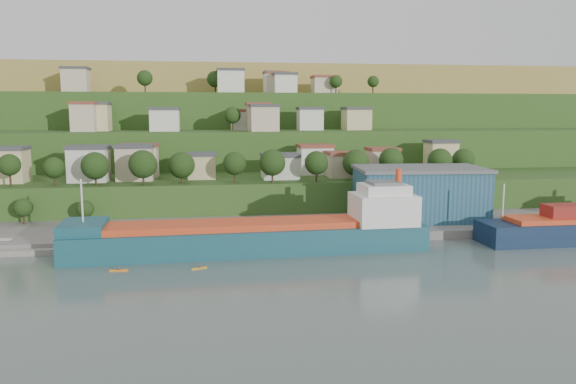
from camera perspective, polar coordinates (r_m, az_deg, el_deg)
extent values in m
plane|color=#485755|center=(104.56, -5.05, -7.54)|extent=(500.00, 500.00, 0.00)
cube|color=slate|center=(134.03, 2.84, -4.01)|extent=(220.00, 26.00, 4.00)
cube|color=#284719|center=(159.15, -6.21, -2.11)|extent=(260.00, 32.00, 20.00)
cube|color=#284719|center=(188.74, -6.55, -0.50)|extent=(280.00, 32.00, 44.00)
cube|color=#284719|center=(218.44, -6.80, 0.67)|extent=(300.00, 32.00, 70.00)
cube|color=olive|center=(291.96, -7.20, 2.54)|extent=(360.00, 120.00, 96.00)
cube|color=#D0C187|center=(162.33, -26.32, 2.36)|extent=(7.88, 7.91, 8.46)
cube|color=#3F3F44|center=(161.99, -26.43, 4.01)|extent=(8.48, 8.51, 0.90)
cube|color=silver|center=(157.02, -19.56, 2.60)|extent=(9.79, 8.62, 8.60)
cube|color=#3F3F44|center=(156.67, -19.64, 4.32)|extent=(10.39, 9.22, 0.90)
cube|color=#C8B597|center=(156.61, -15.23, 2.79)|extent=(9.46, 8.86, 8.70)
cube|color=#3F3F44|center=(156.26, -15.30, 4.54)|extent=(10.06, 9.46, 0.90)
cube|color=#C8B597|center=(162.79, -14.86, 2.96)|extent=(9.96, 8.73, 8.52)
cube|color=brown|center=(162.46, -14.92, 4.62)|extent=(10.56, 9.33, 0.90)
cube|color=#D0C187|center=(156.21, -8.76, 2.52)|extent=(7.47, 7.27, 6.28)
cube|color=#3F3F44|center=(155.90, -8.79, 3.83)|extent=(8.07, 7.87, 0.90)
cube|color=silver|center=(154.53, -0.81, 2.50)|extent=(9.74, 8.83, 6.03)
cube|color=#3F3F44|center=(154.22, -0.81, 3.78)|extent=(10.34, 9.43, 0.90)
cube|color=silver|center=(166.15, 2.75, 3.21)|extent=(9.52, 8.82, 7.86)
cube|color=brown|center=(165.83, 2.76, 4.72)|extent=(10.12, 9.42, 0.90)
cube|color=#C8B597|center=(158.85, 5.54, 2.67)|extent=(8.30, 8.28, 6.28)
cube|color=brown|center=(158.55, 5.56, 3.96)|extent=(8.90, 8.88, 0.90)
cube|color=#C8B597|center=(165.49, 9.56, 2.96)|extent=(8.23, 7.74, 7.11)
cube|color=brown|center=(165.18, 9.59, 4.34)|extent=(8.83, 8.34, 0.90)
cube|color=#D0C187|center=(175.73, 15.25, 3.38)|extent=(8.29, 7.24, 8.98)
cube|color=#3F3F44|center=(175.41, 15.31, 4.99)|extent=(8.89, 7.84, 0.90)
cube|color=#C8B597|center=(190.86, -19.95, 7.08)|extent=(7.40, 8.46, 8.54)
cube|color=brown|center=(190.87, -20.02, 8.50)|extent=(8.00, 9.06, 0.90)
cube|color=#D0C187|center=(194.78, -19.07, 7.13)|extent=(9.74, 8.82, 8.47)
cube|color=#3F3F44|center=(194.79, -19.14, 8.50)|extent=(10.34, 9.42, 0.90)
cube|color=silver|center=(186.98, -12.40, 7.09)|extent=(9.16, 8.29, 6.77)
cube|color=#3F3F44|center=(186.96, -12.44, 8.27)|extent=(9.76, 8.89, 0.90)
cube|color=silver|center=(192.89, -4.61, 7.20)|extent=(7.85, 7.68, 6.20)
cube|color=brown|center=(192.86, -4.63, 8.25)|extent=(8.45, 8.28, 0.90)
cube|color=#C8B597|center=(186.56, -3.08, 7.51)|extent=(7.30, 8.46, 8.37)
cube|color=brown|center=(186.56, -3.10, 8.94)|extent=(7.90, 9.06, 0.90)
cube|color=#C8B597|center=(182.19, -2.44, 7.41)|extent=(8.90, 8.31, 7.77)
cube|color=#3F3F44|center=(182.19, -2.45, 8.77)|extent=(9.50, 8.91, 0.90)
cube|color=silver|center=(193.35, 2.24, 7.33)|extent=(8.10, 7.23, 6.95)
cube|color=#3F3F44|center=(193.34, 2.25, 8.50)|extent=(8.70, 7.83, 0.90)
cube|color=#D0C187|center=(197.74, 6.95, 7.29)|extent=(8.70, 8.93, 6.93)
cube|color=#3F3F44|center=(197.72, 6.97, 8.43)|extent=(9.30, 9.53, 0.90)
cube|color=#C8B597|center=(225.19, -20.72, 10.46)|extent=(9.03, 8.77, 8.65)
cube|color=#3F3F44|center=(225.48, -20.78, 11.67)|extent=(9.63, 9.37, 0.90)
cube|color=silver|center=(215.92, -5.85, 11.02)|extent=(9.82, 7.46, 8.36)
cube|color=#3F3F44|center=(216.20, -5.87, 12.25)|extent=(10.42, 8.06, 0.90)
cube|color=silver|center=(219.69, -1.51, 10.93)|extent=(7.01, 7.62, 7.74)
cube|color=#3F3F44|center=(219.94, -1.52, 12.05)|extent=(7.61, 8.22, 0.90)
cube|color=#C8B597|center=(220.16, -1.20, 10.89)|extent=(8.42, 8.90, 7.50)
cube|color=brown|center=(220.40, -1.20, 11.98)|extent=(9.02, 9.50, 0.90)
cube|color=silver|center=(214.48, -0.32, 10.87)|extent=(8.30, 7.94, 6.79)
cube|color=#3F3F44|center=(214.70, -0.32, 11.90)|extent=(8.90, 8.54, 0.90)
cube|color=#C8B597|center=(220.66, 3.70, 10.69)|extent=(8.99, 8.50, 6.12)
cube|color=brown|center=(220.84, 3.71, 11.60)|extent=(9.59, 9.10, 0.90)
cylinder|color=#382619|center=(152.95, -26.37, 1.20)|extent=(0.50, 0.50, 3.95)
sphere|color=black|center=(152.62, -26.45, 2.49)|extent=(5.34, 5.34, 5.34)
cylinder|color=#382619|center=(151.44, -22.62, 1.19)|extent=(0.50, 0.50, 3.01)
sphere|color=black|center=(151.15, -22.68, 2.30)|extent=(5.26, 5.26, 5.26)
cylinder|color=#382619|center=(148.13, -18.95, 1.23)|extent=(0.50, 0.50, 3.01)
sphere|color=black|center=(147.79, -19.01, 2.53)|extent=(6.88, 6.88, 6.88)
cylinder|color=#382619|center=(145.35, -14.48, 1.34)|extent=(0.50, 0.50, 3.29)
sphere|color=black|center=(144.98, -14.53, 2.76)|extent=(7.11, 7.11, 7.11)
cylinder|color=#382619|center=(147.53, -10.72, 1.45)|extent=(0.50, 0.50, 2.73)
sphere|color=black|center=(147.19, -10.76, 2.70)|extent=(6.80, 6.80, 6.80)
cylinder|color=#382619|center=(146.60, -5.44, 1.63)|extent=(0.50, 0.50, 3.30)
sphere|color=black|center=(146.26, -5.46, 2.91)|extent=(6.02, 6.02, 6.02)
cylinder|color=#382619|center=(145.46, -1.60, 1.61)|extent=(0.50, 0.50, 3.32)
sphere|color=black|center=(145.10, -1.60, 3.00)|extent=(6.84, 6.84, 6.84)
cylinder|color=#382619|center=(147.34, 2.90, 1.68)|extent=(0.50, 0.50, 3.27)
sphere|color=black|center=(147.01, 2.91, 2.98)|extent=(6.24, 6.24, 6.24)
cylinder|color=#382619|center=(150.91, 6.89, 1.70)|extent=(0.50, 0.50, 2.82)
sphere|color=black|center=(150.57, 6.91, 2.97)|extent=(7.11, 7.11, 7.11)
cylinder|color=#382619|center=(154.69, 10.39, 1.90)|extent=(0.50, 0.50, 3.49)
sphere|color=black|center=(154.36, 10.43, 3.22)|extent=(6.61, 6.61, 6.61)
cylinder|color=#382619|center=(157.31, 15.13, 1.83)|extent=(0.50, 0.50, 3.32)
sphere|color=black|center=(156.98, 15.18, 3.09)|extent=(6.64, 6.64, 6.64)
cylinder|color=#382619|center=(163.26, 17.33, 1.96)|extent=(0.50, 0.50, 3.34)
sphere|color=black|center=(162.95, 17.38, 3.14)|extent=(6.20, 6.20, 6.20)
cylinder|color=#382619|center=(196.61, -18.69, 6.48)|extent=(0.50, 0.50, 3.88)
sphere|color=black|center=(196.56, -18.74, 7.52)|extent=(5.93, 5.93, 5.93)
cylinder|color=#382619|center=(184.98, -5.64, 6.75)|extent=(0.50, 0.50, 3.66)
sphere|color=black|center=(184.93, -5.66, 7.78)|extent=(5.37, 5.37, 5.37)
cylinder|color=#382619|center=(222.39, 8.62, 10.27)|extent=(0.50, 0.50, 3.57)
sphere|color=black|center=(222.53, 8.64, 11.04)|extent=(4.44, 4.44, 4.44)
cylinder|color=#382619|center=(212.30, -14.31, 10.24)|extent=(0.50, 0.50, 3.74)
sphere|color=black|center=(212.46, -14.35, 11.15)|extent=(5.60, 5.60, 5.60)
cylinder|color=#382619|center=(215.07, 4.90, 10.36)|extent=(0.50, 0.50, 3.23)
sphere|color=black|center=(215.20, 4.91, 11.13)|extent=(4.71, 4.71, 4.71)
cylinder|color=#382619|center=(220.52, -7.40, 10.35)|extent=(0.50, 0.50, 3.91)
sphere|color=black|center=(220.69, -7.41, 11.31)|extent=(6.27, 6.27, 6.27)
cube|color=#154451|center=(114.06, -3.94, -5.39)|extent=(72.64, 13.57, 7.23)
cube|color=red|center=(113.01, -5.01, -3.33)|extent=(53.99, 10.94, 1.24)
cube|color=#154451|center=(115.25, -20.08, -3.37)|extent=(8.61, 11.61, 2.07)
cube|color=silver|center=(118.04, 9.66, -1.70)|extent=(12.71, 10.71, 6.20)
cube|color=silver|center=(117.42, 9.71, 0.29)|extent=(9.55, 8.55, 2.07)
cube|color=#595B5E|center=(117.24, 9.72, 0.94)|extent=(6.39, 6.39, 0.62)
cylinder|color=red|center=(118.09, 11.17, 1.56)|extent=(1.28, 1.28, 3.10)
cylinder|color=silver|center=(114.37, -20.21, -0.83)|extent=(0.38, 0.38, 8.27)
cube|color=silver|center=(115.10, -18.51, -4.46)|extent=(14.82, 12.11, 0.26)
cylinder|color=silver|center=(127.85, 21.04, -0.78)|extent=(0.32, 0.32, 7.06)
cube|color=maroon|center=(136.84, 26.89, -1.68)|extent=(12.11, 5.06, 2.62)
cube|color=navy|center=(142.07, 13.18, -0.25)|extent=(31.30, 20.26, 12.00)
cube|color=#595B5E|center=(141.30, 13.27, 2.32)|extent=(32.37, 21.34, 0.80)
cube|color=silver|center=(131.00, -27.17, -4.46)|extent=(4.88, 2.86, 0.92)
cube|color=orange|center=(105.65, -16.81, -7.63)|extent=(3.28, 0.65, 0.25)
sphere|color=#3F3F44|center=(105.54, -16.82, -7.41)|extent=(0.57, 0.57, 0.57)
cube|color=orange|center=(103.92, -9.01, -7.64)|extent=(2.99, 1.51, 0.22)
sphere|color=#3F3F44|center=(103.82, -9.02, -7.44)|extent=(0.52, 0.52, 0.52)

